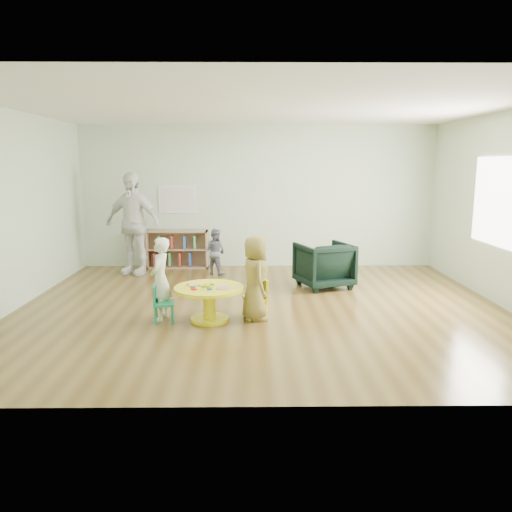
# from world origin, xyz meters

# --- Properties ---
(room) EXTENTS (7.10, 7.00, 2.80)m
(room) POSITION_xyz_m (0.01, 0.00, 1.89)
(room) COLOR brown
(room) RESTS_ON ground
(activity_table) EXTENTS (0.92, 0.92, 0.50)m
(activity_table) POSITION_xyz_m (-0.70, -0.60, 0.32)
(activity_table) COLOR #FFF315
(activity_table) RESTS_ON ground
(kid_chair_left) EXTENTS (0.30, 0.30, 0.50)m
(kid_chair_left) POSITION_xyz_m (-1.32, -0.66, 0.27)
(kid_chair_left) COLOR #1B9565
(kid_chair_left) RESTS_ON ground
(kid_chair_right) EXTENTS (0.36, 0.36, 0.54)m
(kid_chair_right) POSITION_xyz_m (-0.05, -0.48, 0.29)
(kid_chair_right) COLOR #FFF315
(kid_chair_right) RESTS_ON ground
(bookshelf) EXTENTS (1.20, 0.30, 0.75)m
(bookshelf) POSITION_xyz_m (-1.61, 2.86, 0.37)
(bookshelf) COLOR #A17759
(bookshelf) RESTS_ON ground
(alphabet_poster) EXTENTS (0.74, 0.01, 0.54)m
(alphabet_poster) POSITION_xyz_m (-1.60, 2.98, 1.35)
(alphabet_poster) COLOR white
(alphabet_poster) RESTS_ON ground
(armchair) EXTENTS (1.04, 1.05, 0.76)m
(armchair) POSITION_xyz_m (1.08, 1.20, 0.38)
(armchair) COLOR black
(armchair) RESTS_ON ground
(child_left) EXTENTS (0.31, 0.43, 1.10)m
(child_left) POSITION_xyz_m (-1.34, -0.54, 0.55)
(child_left) COLOR white
(child_left) RESTS_ON ground
(child_right) EXTENTS (0.47, 0.61, 1.12)m
(child_right) POSITION_xyz_m (-0.09, -0.54, 0.56)
(child_right) COLOR yellow
(child_right) RESTS_ON ground
(toddler) EXTENTS (0.53, 0.50, 0.86)m
(toddler) POSITION_xyz_m (-0.81, 2.23, 0.43)
(toddler) COLOR #161A39
(toddler) RESTS_ON ground
(adult_caretaker) EXTENTS (1.21, 0.81, 1.90)m
(adult_caretaker) POSITION_xyz_m (-2.35, 2.30, 0.95)
(adult_caretaker) COLOR white
(adult_caretaker) RESTS_ON ground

